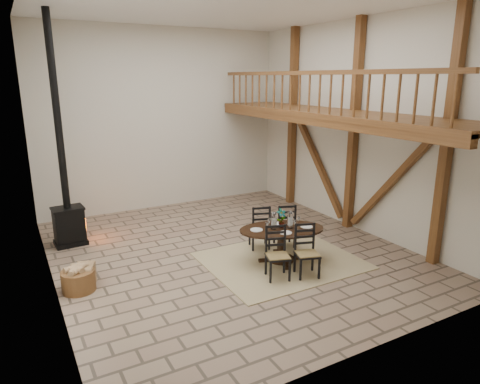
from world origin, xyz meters
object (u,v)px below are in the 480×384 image
dining_table (281,242)px  log_stack (85,276)px  log_basket (78,280)px  wood_stove (66,197)px

dining_table → log_stack: size_ratio=4.23×
dining_table → log_basket: 3.91m
wood_stove → log_stack: (-0.06, -2.27, -0.91)m
dining_table → wood_stove: 4.81m
wood_stove → log_stack: 2.44m
wood_stove → log_stack: wood_stove is taller
dining_table → log_stack: bearing=-173.6°
log_basket → wood_stove: bearing=85.2°
log_stack → dining_table: bearing=-12.1°
log_stack → wood_stove: bearing=88.4°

